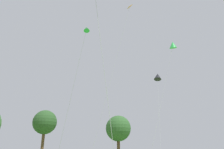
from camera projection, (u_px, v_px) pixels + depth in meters
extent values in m
cylinder|color=#B2B2B7|center=(103.00, 63.00, 15.07)|extent=(2.27, 0.75, 14.78)
cone|color=black|center=(158.00, 76.00, 32.77)|extent=(1.76, 1.77, 1.26)
cylinder|color=#B2B2B7|center=(159.00, 114.00, 29.05)|extent=(2.32, 3.03, 12.19)
cone|color=green|center=(87.00, 29.00, 18.53)|extent=(0.53, 0.64, 0.60)
cylinder|color=#B2B2B7|center=(71.00, 97.00, 18.17)|extent=(1.40, 4.03, 11.60)
cube|color=orange|center=(130.00, 7.00, 27.94)|extent=(0.50, 0.66, 0.54)
cylinder|color=#B2B2B7|center=(112.00, 75.00, 24.59)|extent=(4.61, 1.39, 19.50)
cone|color=green|center=(173.00, 45.00, 26.32)|extent=(1.37, 1.40, 1.00)
cylinder|color=#B2B2B7|center=(162.00, 97.00, 23.18)|extent=(4.54, 0.30, 13.90)
cylinder|color=#513823|center=(118.00, 146.00, 61.99)|extent=(0.92, 0.92, 4.09)
sphere|color=#2D5628|center=(118.00, 128.00, 63.69)|extent=(7.69, 7.69, 7.69)
cylinder|color=#513823|center=(43.00, 143.00, 59.49)|extent=(0.84, 0.84, 5.90)
sphere|color=#284C23|center=(45.00, 122.00, 61.40)|extent=(6.99, 6.99, 6.99)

